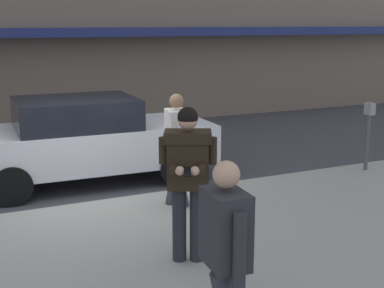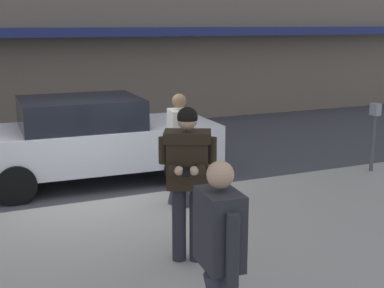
{
  "view_description": "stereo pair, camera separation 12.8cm",
  "coord_description": "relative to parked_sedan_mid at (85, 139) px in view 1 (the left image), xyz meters",
  "views": [
    {
      "loc": [
        -1.95,
        -7.99,
        2.83
      ],
      "look_at": [
        0.56,
        -2.63,
        1.49
      ],
      "focal_mm": 50.0,
      "sensor_mm": 36.0,
      "label": 1
    },
    {
      "loc": [
        -1.84,
        -8.05,
        2.83
      ],
      "look_at": [
        0.56,
        -2.63,
        1.49
      ],
      "focal_mm": 50.0,
      "sensor_mm": 36.0,
      "label": 2
    }
  ],
  "objects": [
    {
      "name": "parked_sedan_mid",
      "position": [
        0.0,
        0.0,
        0.0
      ],
      "size": [
        4.57,
        2.06,
        1.54
      ],
      "color": "silver",
      "rests_on": "ground"
    },
    {
      "name": "pedestrian_with_bag",
      "position": [
        -0.38,
        -5.96,
        0.32
      ],
      "size": [
        0.35,
        0.72,
        1.7
      ],
      "color": "#33333D",
      "rests_on": "sidewalk"
    },
    {
      "name": "sidewalk",
      "position": [
        0.71,
        -4.2,
        -0.72
      ],
      "size": [
        32.0,
        5.3,
        0.14
      ],
      "primitive_type": "cube",
      "color": "#99968E",
      "rests_on": "ground"
    },
    {
      "name": "pedestrian_in_light_coat",
      "position": [
        0.82,
        -2.28,
        0.32
      ],
      "size": [
        0.37,
        0.59,
        1.7
      ],
      "color": "#33333D",
      "rests_on": "sidewalk"
    },
    {
      "name": "curb_paint_line",
      "position": [
        0.71,
        -1.3,
        -0.79
      ],
      "size": [
        28.0,
        0.12,
        0.01
      ],
      "primitive_type": "cube",
      "color": "silver",
      "rests_on": "ground"
    },
    {
      "name": "ground_plane",
      "position": [
        -0.29,
        -1.35,
        -0.79
      ],
      "size": [
        80.0,
        80.0,
        0.0
      ],
      "primitive_type": "plane",
      "color": "#3D3D42"
    },
    {
      "name": "man_texting_on_phone",
      "position": [
        0.16,
        -4.11,
        0.46
      ],
      "size": [
        0.62,
        0.65,
        1.81
      ],
      "color": "#23232B",
      "rests_on": "sidewalk"
    },
    {
      "name": "parking_meter",
      "position": [
        4.83,
        -1.95,
        0.18
      ],
      "size": [
        0.12,
        0.18,
        1.27
      ],
      "color": "#4C4C51",
      "rests_on": "sidewalk"
    }
  ]
}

